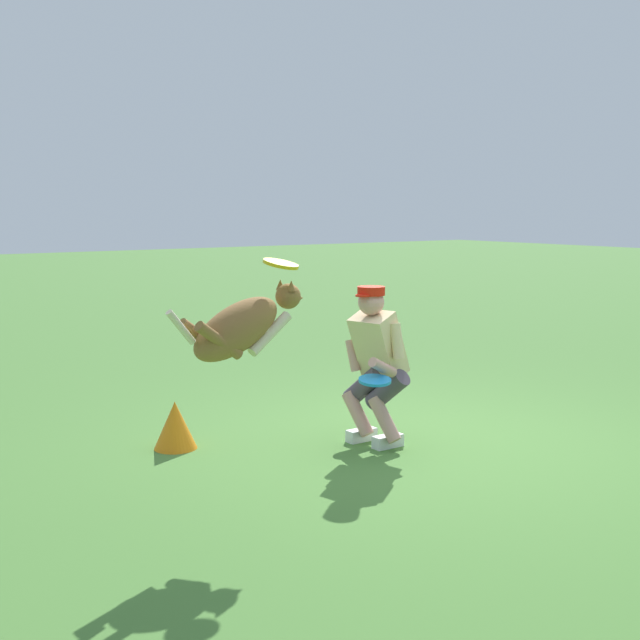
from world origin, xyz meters
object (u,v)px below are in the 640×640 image
(frisbee_held, at_px, (375,380))
(training_cone, at_px, (175,425))
(dog, at_px, (242,327))
(frisbee_flying, at_px, (281,264))
(person, at_px, (376,360))

(frisbee_held, bearing_deg, training_cone, -44.65)
(dog, bearing_deg, frisbee_flying, 0.29)
(person, xyz_separation_m, training_cone, (1.38, -0.82, -0.51))
(person, relative_size, training_cone, 3.38)
(dog, xyz_separation_m, frisbee_flying, (-0.33, -0.05, 0.38))
(person, xyz_separation_m, frisbee_flying, (1.25, 0.55, 0.85))
(dog, bearing_deg, person, 12.28)
(person, distance_m, dog, 1.75)
(frisbee_held, height_order, training_cone, frisbee_held)
(frisbee_held, bearing_deg, dog, 12.76)
(dog, height_order, frisbee_flying, frisbee_flying)
(frisbee_held, xyz_separation_m, training_cone, (1.13, -1.12, -0.42))
(frisbee_flying, bearing_deg, training_cone, -84.53)
(person, xyz_separation_m, dog, (1.58, 0.60, 0.47))
(dog, bearing_deg, training_cone, 73.70)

